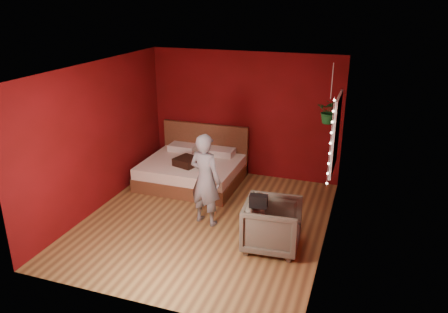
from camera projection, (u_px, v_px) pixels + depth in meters
floor at (205, 221)px, 7.49m from camera, size 4.50×4.50×0.00m
room_walls at (204, 127)px, 6.90m from camera, size 4.04×4.54×2.62m
window at (336, 134)px, 7.16m from camera, size 0.05×0.97×1.27m
fairy_lights at (330, 143)px, 6.70m from camera, size 0.04×0.04×1.45m
bed at (193, 169)px, 8.96m from camera, size 1.91×1.63×1.05m
person at (205, 180)px, 7.16m from camera, size 0.65×0.51×1.58m
armchair at (272, 225)px, 6.57m from camera, size 0.90×0.88×0.77m
handbag at (258, 201)px, 6.27m from camera, size 0.27×0.15×0.19m
throw_pillow at (187, 161)px, 8.59m from camera, size 0.53×0.53×0.15m
hanging_plant at (329, 111)px, 7.39m from camera, size 0.45×0.41×1.03m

